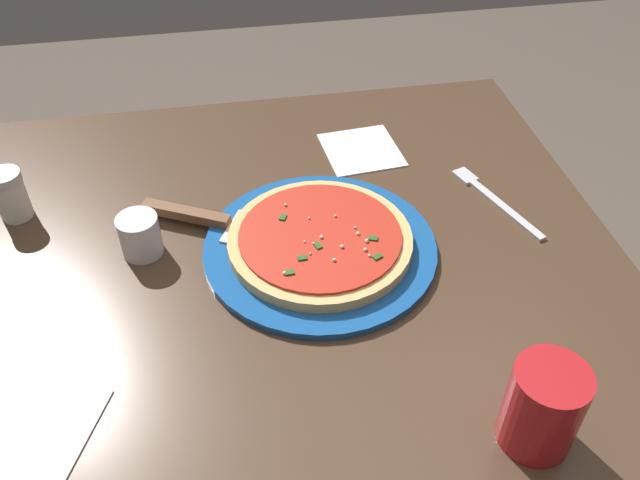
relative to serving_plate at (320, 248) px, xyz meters
name	(u,v)px	position (x,y,z in m)	size (l,w,h in m)	color
restaurant_table	(295,348)	(0.04, -0.04, -0.16)	(0.90, 0.89, 0.78)	black
serving_plate	(320,248)	(0.00, 0.00, 0.00)	(0.31, 0.31, 0.01)	#195199
pizza	(320,240)	(0.00, 0.00, 0.01)	(0.25, 0.25, 0.02)	#DBB26B
pizza_server	(213,220)	(-0.07, -0.14, 0.01)	(0.14, 0.22, 0.01)	silver
cup_tall_drink	(543,407)	(0.32, 0.17, 0.05)	(0.08, 0.08, 0.10)	#B2191E
cup_small_sauce	(140,235)	(-0.04, -0.23, 0.02)	(0.05, 0.05, 0.06)	silver
napkin_folded_right	(22,444)	(0.23, -0.35, 0.00)	(0.16, 0.13, 0.00)	white
napkin_loose_left	(361,150)	(-0.22, 0.11, 0.00)	(0.12, 0.12, 0.00)	white
fork	(492,198)	(-0.07, 0.27, 0.00)	(0.18, 0.08, 0.00)	silver
parmesan_shaker	(10,195)	(-0.15, -0.41, 0.03)	(0.05, 0.05, 0.07)	silver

